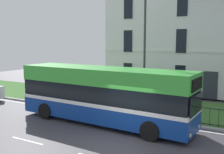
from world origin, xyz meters
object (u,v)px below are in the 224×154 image
object	(u,v)px
georgian_townhouse	(223,26)
street_lamp_post	(145,45)
single_decker_bus	(103,94)
litter_bin	(162,107)

from	to	relation	value
georgian_townhouse	street_lamp_post	distance (m)	12.12
single_decker_bus	street_lamp_post	size ratio (longest dim) A/B	1.39
single_decker_bus	street_lamp_post	distance (m)	4.33
litter_bin	georgian_townhouse	bearing A→B (deg)	82.38
georgian_townhouse	single_decker_bus	world-z (taller)	georgian_townhouse
georgian_townhouse	single_decker_bus	distance (m)	15.96
georgian_townhouse	street_lamp_post	xyz separation A→B (m)	(-3.12, -11.58, -1.72)
georgian_townhouse	single_decker_bus	xyz separation A→B (m)	(-4.33, -14.70, -4.47)
single_decker_bus	street_lamp_post	bearing A→B (deg)	71.56
single_decker_bus	litter_bin	xyz separation A→B (m)	(2.70, 2.47, -0.97)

